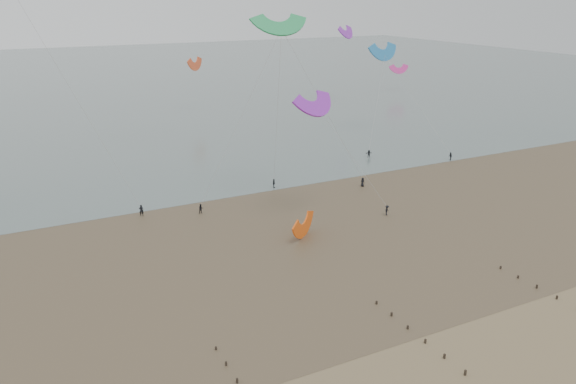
% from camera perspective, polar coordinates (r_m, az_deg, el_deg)
% --- Properties ---
extents(ground, '(500.00, 500.00, 0.00)m').
position_cam_1_polar(ground, '(51.64, 13.23, -18.18)').
color(ground, brown).
rests_on(ground, ground).
extents(sea_and_shore, '(500.00, 665.00, 0.03)m').
position_cam_1_polar(sea_and_shore, '(75.69, -5.99, -4.90)').
color(sea_and_shore, '#475654').
rests_on(sea_and_shore, ground).
extents(kitesurfer_lead, '(0.73, 0.55, 1.79)m').
position_cam_1_polar(kitesurfer_lead, '(85.76, -14.67, -1.82)').
color(kitesurfer_lead, black).
rests_on(kitesurfer_lead, ground).
extents(kitesurfers, '(124.81, 28.33, 1.61)m').
position_cam_1_polar(kitesurfers, '(95.12, 3.13, 0.85)').
color(kitesurfers, black).
rests_on(kitesurfers, ground).
extents(grounded_kite, '(7.37, 7.18, 3.20)m').
position_cam_1_polar(grounded_kite, '(76.49, 1.63, -4.53)').
color(grounded_kite, '#FF5910').
rests_on(grounded_kite, ground).
extents(kites_airborne, '(211.25, 118.19, 39.36)m').
position_cam_1_polar(kites_airborne, '(118.33, -19.38, 14.80)').
color(kites_airborne, '#F85729').
rests_on(kites_airborne, ground).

